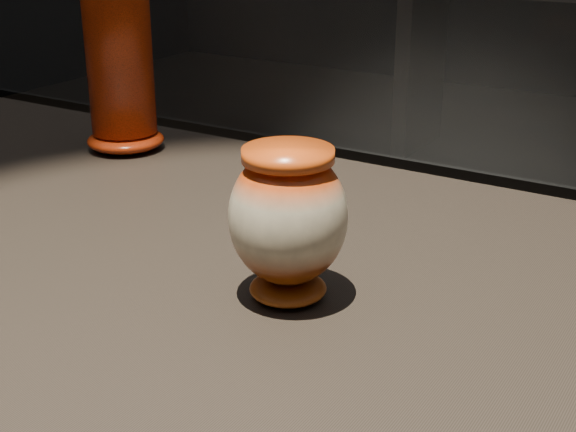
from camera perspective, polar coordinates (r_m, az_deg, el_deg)
name	(u,v)px	position (r m, az deg, el deg)	size (l,w,h in m)	color
main_vase	(288,219)	(0.77, 0.00, -0.19)	(0.15, 0.15, 0.16)	#6D2A09
tall_vase	(117,31)	(1.26, -12.04, 12.73)	(0.15, 0.15, 0.38)	red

